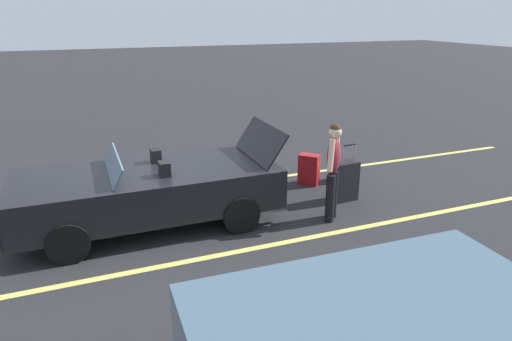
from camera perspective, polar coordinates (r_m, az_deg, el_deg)
The scene contains 8 objects.
ground_plane at distance 7.84m, azimuth -12.82°, elevation -6.44°, with size 80.00×80.00×0.00m, color #28282B.
lot_line_near at distance 9.01m, azimuth -14.17°, elevation -3.12°, with size 18.00×0.12×0.01m, color #EAE066.
lot_line_mid at distance 6.60m, azimuth -10.73°, elevation -11.49°, with size 18.00×0.12×0.01m, color #EAE066.
convertible_car at distance 7.59m, azimuth -14.62°, elevation -2.61°, with size 4.23×1.85×1.49m.
suitcase_large_black at distance 8.61m, azimuth 10.91°, elevation -1.27°, with size 0.50×0.33×1.09m.
suitcase_medium_bright at distance 9.32m, azimuth 6.60°, elevation 0.15°, with size 0.45×0.45×0.62m.
duffel_bag at distance 9.67m, azimuth 10.33°, elevation -0.27°, with size 0.70×0.48×0.34m.
traveler_person at distance 7.57m, azimuth 9.59°, elevation 0.44°, with size 0.48×0.49×1.65m.
Camera 1 is at (0.94, 7.04, 3.33)m, focal length 32.15 mm.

